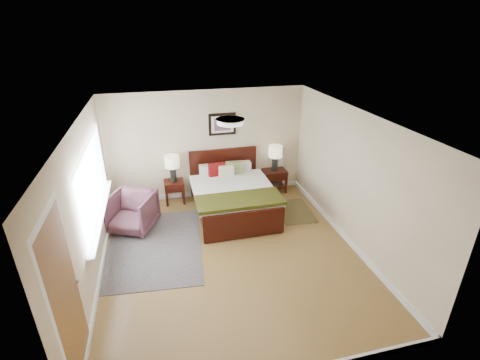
{
  "coord_description": "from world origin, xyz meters",
  "views": [
    {
      "loc": [
        -1.08,
        -5.01,
        3.86
      ],
      "look_at": [
        0.37,
        0.88,
        1.05
      ],
      "focal_mm": 26.0,
      "sensor_mm": 36.0,
      "label": 1
    }
  ],
  "objects_px": {
    "nightstand_right": "(274,178)",
    "rug_persian": "(155,246)",
    "lamp_right": "(275,154)",
    "lamp_left": "(172,164)",
    "nightstand_left": "(174,186)",
    "bed": "(232,191)",
    "armchair": "(132,212)"
  },
  "relations": [
    {
      "from": "nightstand_right",
      "to": "rug_persian",
      "type": "relative_size",
      "value": 0.23
    },
    {
      "from": "lamp_right",
      "to": "rug_persian",
      "type": "height_order",
      "value": "lamp_right"
    },
    {
      "from": "armchair",
      "to": "rug_persian",
      "type": "bearing_deg",
      "value": -37.18
    },
    {
      "from": "bed",
      "to": "armchair",
      "type": "bearing_deg",
      "value": -175.63
    },
    {
      "from": "lamp_right",
      "to": "armchair",
      "type": "relative_size",
      "value": 0.72
    },
    {
      "from": "lamp_left",
      "to": "rug_persian",
      "type": "xyz_separation_m",
      "value": [
        -0.51,
        -1.68,
        -0.94
      ]
    },
    {
      "from": "nightstand_left",
      "to": "rug_persian",
      "type": "xyz_separation_m",
      "value": [
        -0.51,
        -1.66,
        -0.4
      ]
    },
    {
      "from": "bed",
      "to": "nightstand_right",
      "type": "relative_size",
      "value": 3.73
    },
    {
      "from": "lamp_left",
      "to": "rug_persian",
      "type": "relative_size",
      "value": 0.25
    },
    {
      "from": "nightstand_right",
      "to": "lamp_right",
      "type": "distance_m",
      "value": 0.63
    },
    {
      "from": "bed",
      "to": "rug_persian",
      "type": "xyz_separation_m",
      "value": [
        -1.7,
        -0.89,
        -0.51
      ]
    },
    {
      "from": "bed",
      "to": "armchair",
      "type": "height_order",
      "value": "bed"
    },
    {
      "from": "lamp_right",
      "to": "lamp_left",
      "type": "bearing_deg",
      "value": 180.0
    },
    {
      "from": "nightstand_left",
      "to": "rug_persian",
      "type": "height_order",
      "value": "nightstand_left"
    },
    {
      "from": "armchair",
      "to": "nightstand_right",
      "type": "bearing_deg",
      "value": 40.89
    },
    {
      "from": "armchair",
      "to": "rug_persian",
      "type": "xyz_separation_m",
      "value": [
        0.38,
        -0.73,
        -0.38
      ]
    },
    {
      "from": "nightstand_right",
      "to": "armchair",
      "type": "xyz_separation_m",
      "value": [
        -3.31,
        -0.94,
        0.04
      ]
    },
    {
      "from": "bed",
      "to": "lamp_right",
      "type": "height_order",
      "value": "lamp_right"
    },
    {
      "from": "lamp_left",
      "to": "armchair",
      "type": "relative_size",
      "value": 0.72
    },
    {
      "from": "lamp_left",
      "to": "lamp_right",
      "type": "bearing_deg",
      "value": 0.0
    },
    {
      "from": "nightstand_right",
      "to": "lamp_right",
      "type": "relative_size",
      "value": 0.91
    },
    {
      "from": "nightstand_right",
      "to": "lamp_left",
      "type": "distance_m",
      "value": 2.49
    },
    {
      "from": "bed",
      "to": "armchair",
      "type": "relative_size",
      "value": 2.46
    },
    {
      "from": "lamp_left",
      "to": "nightstand_right",
      "type": "bearing_deg",
      "value": -0.31
    },
    {
      "from": "bed",
      "to": "nightstand_right",
      "type": "distance_m",
      "value": 1.46
    },
    {
      "from": "nightstand_left",
      "to": "lamp_left",
      "type": "height_order",
      "value": "lamp_left"
    },
    {
      "from": "lamp_left",
      "to": "armchair",
      "type": "distance_m",
      "value": 1.42
    },
    {
      "from": "rug_persian",
      "to": "nightstand_left",
      "type": "bearing_deg",
      "value": 77.8
    },
    {
      "from": "nightstand_right",
      "to": "rug_persian",
      "type": "bearing_deg",
      "value": -150.36
    },
    {
      "from": "nightstand_left",
      "to": "lamp_left",
      "type": "xyz_separation_m",
      "value": [
        0.0,
        0.02,
        0.54
      ]
    },
    {
      "from": "armchair",
      "to": "rug_persian",
      "type": "height_order",
      "value": "armchair"
    },
    {
      "from": "nightstand_left",
      "to": "nightstand_right",
      "type": "relative_size",
      "value": 0.95
    }
  ]
}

